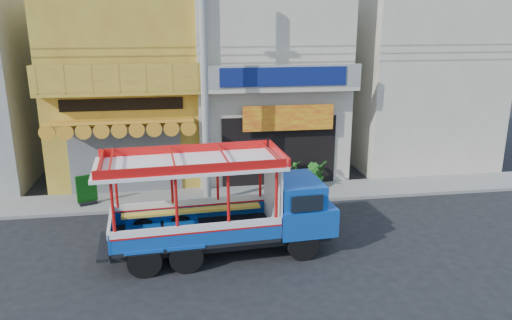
# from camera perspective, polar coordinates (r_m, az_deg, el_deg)

# --- Properties ---
(ground) EXTENTS (90.00, 90.00, 0.00)m
(ground) POSITION_cam_1_polar(r_m,az_deg,el_deg) (15.61, -1.01, -9.33)
(ground) COLOR black
(ground) RESTS_ON ground
(sidewalk) EXTENTS (30.00, 2.00, 0.12)m
(sidewalk) POSITION_cam_1_polar(r_m,az_deg,el_deg) (19.25, -2.67, -4.10)
(sidewalk) COLOR slate
(sidewalk) RESTS_ON ground
(shophouse_left) EXTENTS (6.00, 7.50, 8.24)m
(shophouse_left) POSITION_cam_1_polar(r_m,az_deg,el_deg) (22.18, -14.43, 8.88)
(shophouse_left) COLOR #AB7A26
(shophouse_left) RESTS_ON ground
(shophouse_right) EXTENTS (6.00, 6.75, 8.24)m
(shophouse_right) POSITION_cam_1_polar(r_m,az_deg,el_deg) (22.43, 1.20, 9.45)
(shophouse_right) COLOR #B9AD98
(shophouse_right) RESTS_ON ground
(party_pilaster) EXTENTS (0.35, 0.30, 8.00)m
(party_pilaster) POSITION_cam_1_polar(r_m,az_deg,el_deg) (19.03, -6.13, 7.84)
(party_pilaster) COLOR #B9AD98
(party_pilaster) RESTS_ON ground
(filler_building_right) EXTENTS (6.00, 6.00, 7.60)m
(filler_building_right) POSITION_cam_1_polar(r_m,az_deg,el_deg) (24.70, 17.57, 8.62)
(filler_building_right) COLOR #B9AD98
(filler_building_right) RESTS_ON ground
(utility_pole) EXTENTS (28.00, 0.26, 9.00)m
(utility_pole) POSITION_cam_1_polar(r_m,az_deg,el_deg) (17.38, -5.46, 10.51)
(utility_pole) COLOR gray
(utility_pole) RESTS_ON ground
(songthaew_truck) EXTENTS (6.75, 2.59, 3.09)m
(songthaew_truck) POSITION_cam_1_polar(r_m,az_deg,el_deg) (14.40, -2.26, -5.14)
(songthaew_truck) COLOR black
(songthaew_truck) RESTS_ON ground
(green_sign) EXTENTS (0.70, 0.54, 1.11)m
(green_sign) POSITION_cam_1_polar(r_m,az_deg,el_deg) (19.08, -18.76, -3.49)
(green_sign) COLOR black
(green_sign) RESTS_ON sidewalk
(potted_plant_a) EXTENTS (1.13, 1.18, 1.01)m
(potted_plant_a) POSITION_cam_1_polar(r_m,az_deg,el_deg) (20.11, 6.87, -1.61)
(potted_plant_a) COLOR #23651D
(potted_plant_a) RESTS_ON sidewalk
(potted_plant_b) EXTENTS (0.73, 0.73, 1.04)m
(potted_plant_b) POSITION_cam_1_polar(r_m,az_deg,el_deg) (19.83, 6.62, -1.82)
(potted_plant_b) COLOR #23651D
(potted_plant_b) RESTS_ON sidewalk
(potted_plant_c) EXTENTS (0.80, 0.80, 1.06)m
(potted_plant_c) POSITION_cam_1_polar(r_m,az_deg,el_deg) (20.08, 4.55, -1.50)
(potted_plant_c) COLOR #23651D
(potted_plant_c) RESTS_ON sidewalk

